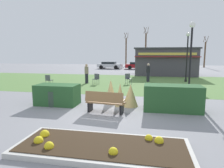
{
  "coord_description": "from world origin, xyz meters",
  "views": [
    {
      "loc": [
        2.06,
        -8.34,
        2.53
      ],
      "look_at": [
        0.07,
        1.96,
        0.96
      ],
      "focal_mm": 31.99,
      "sensor_mm": 36.0,
      "label": 1
    }
  ],
  "objects_px": {
    "person_strolling": "(87,73)",
    "tree_right_bg": "(126,51)",
    "person_standing": "(148,72)",
    "tree_center_bg": "(146,50)",
    "cafe_chair_west": "(128,78)",
    "lamppost_mid": "(191,50)",
    "park_bench": "(105,102)",
    "parked_car_center_slot": "(137,65)",
    "trash_bin": "(53,99)",
    "parked_car_west_slot": "(110,65)",
    "cafe_chair_east": "(49,79)",
    "cafe_chair_center": "(96,78)",
    "food_kiosk": "(165,61)",
    "tree_left_bg": "(205,54)",
    "lamppost_far": "(187,51)"
  },
  "relations": [
    {
      "from": "person_standing",
      "to": "tree_left_bg",
      "type": "height_order",
      "value": "tree_left_bg"
    },
    {
      "from": "trash_bin",
      "to": "person_standing",
      "type": "xyz_separation_m",
      "value": [
        4.45,
        9.79,
        0.48
      ]
    },
    {
      "from": "parked_car_west_slot",
      "to": "parked_car_center_slot",
      "type": "relative_size",
      "value": 0.99
    },
    {
      "from": "lamppost_far",
      "to": "cafe_chair_west",
      "type": "xyz_separation_m",
      "value": [
        -5.1,
        -2.39,
        -2.27
      ]
    },
    {
      "from": "cafe_chair_east",
      "to": "cafe_chair_west",
      "type": "bearing_deg",
      "value": 20.2
    },
    {
      "from": "park_bench",
      "to": "tree_center_bg",
      "type": "height_order",
      "value": "tree_center_bg"
    },
    {
      "from": "cafe_chair_center",
      "to": "person_strolling",
      "type": "distance_m",
      "value": 1.12
    },
    {
      "from": "food_kiosk",
      "to": "cafe_chair_center",
      "type": "relative_size",
      "value": 8.21
    },
    {
      "from": "parked_car_west_slot",
      "to": "tree_right_bg",
      "type": "relative_size",
      "value": 0.62
    },
    {
      "from": "cafe_chair_east",
      "to": "cafe_chair_center",
      "type": "distance_m",
      "value": 3.86
    },
    {
      "from": "lamppost_mid",
      "to": "cafe_chair_east",
      "type": "bearing_deg",
      "value": 171.92
    },
    {
      "from": "cafe_chair_east",
      "to": "tree_center_bg",
      "type": "height_order",
      "value": "tree_center_bg"
    },
    {
      "from": "park_bench",
      "to": "person_standing",
      "type": "bearing_deg",
      "value": 80.79
    },
    {
      "from": "person_strolling",
      "to": "person_standing",
      "type": "height_order",
      "value": "same"
    },
    {
      "from": "food_kiosk",
      "to": "lamppost_far",
      "type": "bearing_deg",
      "value": -75.8
    },
    {
      "from": "lamppost_mid",
      "to": "person_strolling",
      "type": "xyz_separation_m",
      "value": [
        -7.87,
        3.44,
        -1.93
      ]
    },
    {
      "from": "park_bench",
      "to": "lamppost_far",
      "type": "xyz_separation_m",
      "value": [
        5.12,
        11.06,
        2.32
      ]
    },
    {
      "from": "cafe_chair_west",
      "to": "person_strolling",
      "type": "xyz_separation_m",
      "value": [
        -3.59,
        -0.3,
        0.33
      ]
    },
    {
      "from": "tree_right_bg",
      "to": "cafe_chair_center",
      "type": "bearing_deg",
      "value": -88.59
    },
    {
      "from": "person_strolling",
      "to": "park_bench",
      "type": "bearing_deg",
      "value": -176.41
    },
    {
      "from": "food_kiosk",
      "to": "parked_car_center_slot",
      "type": "distance_m",
      "value": 9.86
    },
    {
      "from": "park_bench",
      "to": "parked_car_west_slot",
      "type": "relative_size",
      "value": 0.41
    },
    {
      "from": "trash_bin",
      "to": "lamppost_mid",
      "type": "bearing_deg",
      "value": 31.3
    },
    {
      "from": "cafe_chair_west",
      "to": "person_standing",
      "type": "bearing_deg",
      "value": 46.6
    },
    {
      "from": "park_bench",
      "to": "trash_bin",
      "type": "xyz_separation_m",
      "value": [
        -2.76,
        0.63,
        -0.1
      ]
    },
    {
      "from": "food_kiosk",
      "to": "tree_left_bg",
      "type": "xyz_separation_m",
      "value": [
        8.33,
        15.73,
        0.93
      ]
    },
    {
      "from": "cafe_chair_west",
      "to": "tree_center_bg",
      "type": "distance_m",
      "value": 20.91
    },
    {
      "from": "cafe_chair_east",
      "to": "park_bench",
      "type": "bearing_deg",
      "value": -46.33
    },
    {
      "from": "person_standing",
      "to": "tree_center_bg",
      "type": "xyz_separation_m",
      "value": [
        -0.77,
        18.95,
        2.45
      ]
    },
    {
      "from": "park_bench",
      "to": "trash_bin",
      "type": "relative_size",
      "value": 2.31
    },
    {
      "from": "tree_center_bg",
      "to": "lamppost_mid",
      "type": "bearing_deg",
      "value": -82.11
    },
    {
      "from": "food_kiosk",
      "to": "parked_car_west_slot",
      "type": "bearing_deg",
      "value": 134.25
    },
    {
      "from": "park_bench",
      "to": "food_kiosk",
      "type": "height_order",
      "value": "food_kiosk"
    },
    {
      "from": "person_standing",
      "to": "lamppost_mid",
      "type": "bearing_deg",
      "value": -106.48
    },
    {
      "from": "tree_right_bg",
      "to": "tree_center_bg",
      "type": "bearing_deg",
      "value": -45.46
    },
    {
      "from": "park_bench",
      "to": "parked_car_center_slot",
      "type": "xyz_separation_m",
      "value": [
        -0.31,
        25.97,
        0.16
      ]
    },
    {
      "from": "cafe_chair_center",
      "to": "tree_left_bg",
      "type": "distance_m",
      "value": 28.77
    },
    {
      "from": "trash_bin",
      "to": "tree_right_bg",
      "type": "distance_m",
      "value": 33.05
    },
    {
      "from": "park_bench",
      "to": "cafe_chair_center",
      "type": "relative_size",
      "value": 1.97
    },
    {
      "from": "tree_left_bg",
      "to": "food_kiosk",
      "type": "bearing_deg",
      "value": -117.89
    },
    {
      "from": "food_kiosk",
      "to": "tree_center_bg",
      "type": "xyz_separation_m",
      "value": [
        -2.71,
        12.39,
        1.66
      ]
    },
    {
      "from": "person_standing",
      "to": "person_strolling",
      "type": "bearing_deg",
      "value": 159.41
    },
    {
      "from": "tree_right_bg",
      "to": "parked_car_center_slot",
      "type": "bearing_deg",
      "value": -69.14
    },
    {
      "from": "person_strolling",
      "to": "tree_right_bg",
      "type": "relative_size",
      "value": 0.25
    },
    {
      "from": "lamppost_far",
      "to": "person_standing",
      "type": "bearing_deg",
      "value": -169.54
    },
    {
      "from": "cafe_chair_west",
      "to": "lamppost_mid",
      "type": "bearing_deg",
      "value": -41.15
    },
    {
      "from": "cafe_chair_center",
      "to": "tree_right_bg",
      "type": "bearing_deg",
      "value": 91.41
    },
    {
      "from": "cafe_chair_east",
      "to": "person_standing",
      "type": "distance_m",
      "value": 8.78
    },
    {
      "from": "cafe_chair_east",
      "to": "cafe_chair_center",
      "type": "relative_size",
      "value": 1.0
    },
    {
      "from": "trash_bin",
      "to": "food_kiosk",
      "type": "xyz_separation_m",
      "value": [
        6.39,
        16.35,
        1.27
      ]
    }
  ]
}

